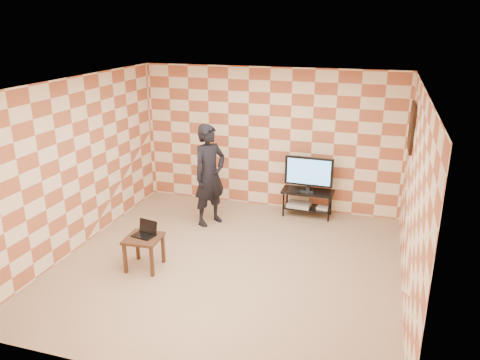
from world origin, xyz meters
name	(u,v)px	position (x,y,z in m)	size (l,w,h in m)	color
floor	(228,264)	(0.00, 0.00, 0.00)	(5.00, 5.00, 0.00)	tan
wall_back	(269,139)	(0.00, 2.50, 1.35)	(5.00, 0.02, 2.70)	#FFE8C1
wall_front	(144,263)	(0.00, -2.50, 1.35)	(5.00, 0.02, 2.70)	#FFE8C1
wall_left	(77,165)	(-2.50, 0.00, 1.35)	(0.02, 5.00, 2.70)	#FFE8C1
wall_right	(413,199)	(2.50, 0.00, 1.35)	(0.02, 5.00, 2.70)	#FFE8C1
ceiling	(227,84)	(0.00, 0.00, 2.70)	(5.00, 5.00, 0.02)	white
wall_art	(412,127)	(2.47, 1.55, 1.95)	(0.04, 0.72, 0.72)	black
tv_stand	(308,197)	(0.83, 2.19, 0.36)	(0.96, 0.43, 0.50)	black
tv	(309,172)	(0.83, 2.19, 0.86)	(0.89, 0.17, 0.65)	black
dvd_player	(299,205)	(0.68, 2.17, 0.21)	(0.43, 0.31, 0.07)	#B5B5B7
game_console	(323,208)	(1.13, 2.17, 0.20)	(0.22, 0.16, 0.05)	silver
side_table	(144,243)	(-1.16, -0.46, 0.41)	(0.53, 0.53, 0.50)	#392012
laptop	(145,232)	(-1.16, -0.39, 0.55)	(0.36, 0.31, 0.21)	black
person	(210,175)	(-0.79, 1.35, 0.91)	(0.67, 0.44, 1.83)	black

